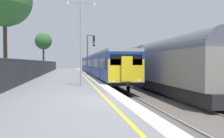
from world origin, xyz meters
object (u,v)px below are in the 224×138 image
Objects in this scene: signal_gantry at (89,50)px; background_tree_centre at (5,1)px; freight_train_adjacent_track at (130,64)px; background_tree_left at (43,42)px; commuter_train_at_platform at (96,65)px; platform_lamp_mid at (81,36)px.

background_tree_centre is (-7.93, -10.69, 3.45)m from signal_gantry.
background_tree_left is (-13.10, 14.97, 4.08)m from freight_train_adjacent_track.
freight_train_adjacent_track is at bearing -48.82° from background_tree_left.
commuter_train_at_platform is 13.31m from background_tree_left.
signal_gantry is 0.73× the size of background_tree_left.
background_tree_left is at bearing 131.18° from freight_train_adjacent_track.
background_tree_left is at bearing 89.25° from background_tree_centre.
signal_gantry reaches higher than freight_train_adjacent_track.
freight_train_adjacent_track is at bearing 36.52° from background_tree_centre.
background_tree_left is at bearing 118.16° from signal_gantry.
freight_train_adjacent_track is 4.47× the size of background_tree_centre.
commuter_train_at_platform is 6.04m from signal_gantry.
platform_lamp_mid is 8.55m from background_tree_centre.
commuter_train_at_platform is at bearing 59.80° from background_tree_centre.
freight_train_adjacent_track is 7.78× the size of signal_gantry.
platform_lamp_mid reaches higher than signal_gantry.
platform_lamp_mid is 0.80× the size of background_tree_left.
background_tree_left is (-5.81, 29.82, 2.15)m from platform_lamp_mid.
commuter_train_at_platform is 1.02× the size of freight_train_adjacent_track.
freight_train_adjacent_track is at bearing -57.32° from commuter_train_at_platform.
signal_gantry is at bearing -61.84° from background_tree_left.
background_tree_centre reaches higher than commuter_train_at_platform.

